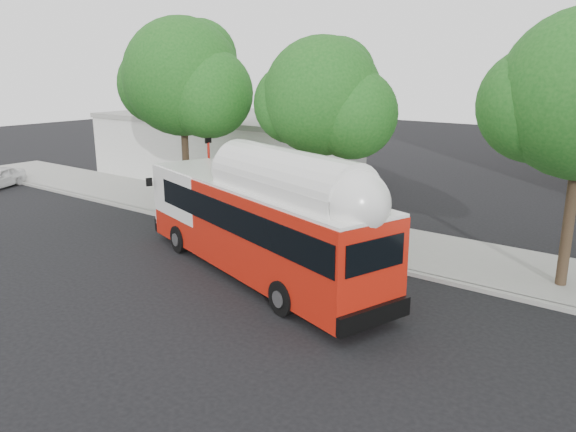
{
  "coord_description": "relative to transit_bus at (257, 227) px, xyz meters",
  "views": [
    {
      "loc": [
        12.37,
        -14.05,
        7.31
      ],
      "look_at": [
        -0.53,
        3.0,
        1.61
      ],
      "focal_mm": 35.0,
      "sensor_mm": 36.0,
      "label": 1
    }
  ],
  "objects": [
    {
      "name": "ground",
      "position": [
        0.06,
        -0.56,
        -1.8
      ],
      "size": [
        120.0,
        120.0,
        0.0
      ],
      "primitive_type": "plane",
      "color": "black",
      "rests_on": "ground"
    },
    {
      "name": "low_commercial_bldg",
      "position": [
        -13.94,
        13.44,
        0.35
      ],
      "size": [
        16.2,
        10.2,
        4.25
      ],
      "color": "silver",
      "rests_on": "ground"
    },
    {
      "name": "street_tree_mid",
      "position": [
        -0.53,
        5.5,
        4.11
      ],
      "size": [
        5.75,
        5.0,
        8.62
      ],
      "color": "#2D2116",
      "rests_on": "ground"
    },
    {
      "name": "street_tree_left",
      "position": [
        -8.47,
        5.0,
        4.8
      ],
      "size": [
        6.67,
        5.8,
        9.74
      ],
      "color": "#2D2116",
      "rests_on": "ground"
    },
    {
      "name": "red_curb_segment",
      "position": [
        -2.94,
        3.34,
        -1.72
      ],
      "size": [
        10.0,
        0.32,
        0.16
      ],
      "primitive_type": "cube",
      "color": "maroon",
      "rests_on": "ground"
    },
    {
      "name": "curb_strip",
      "position": [
        0.06,
        3.34,
        -1.73
      ],
      "size": [
        60.0,
        0.3,
        0.15
      ],
      "primitive_type": "cube",
      "color": "gray",
      "rests_on": "ground"
    },
    {
      "name": "transit_bus",
      "position": [
        0.0,
        0.0,
        0.0
      ],
      "size": [
        13.1,
        6.15,
        3.85
      ],
      "rotation": [
        0.0,
        0.0,
        -0.31
      ],
      "color": "red",
      "rests_on": "ground"
    },
    {
      "name": "signal_pole",
      "position": [
        -6.18,
        3.85,
        0.32
      ],
      "size": [
        0.12,
        0.39,
        4.14
      ],
      "color": "red",
      "rests_on": "ground"
    },
    {
      "name": "sidewalk",
      "position": [
        0.06,
        5.94,
        -1.73
      ],
      "size": [
        60.0,
        5.0,
        0.15
      ],
      "primitive_type": "cube",
      "color": "gray",
      "rests_on": "ground"
    }
  ]
}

